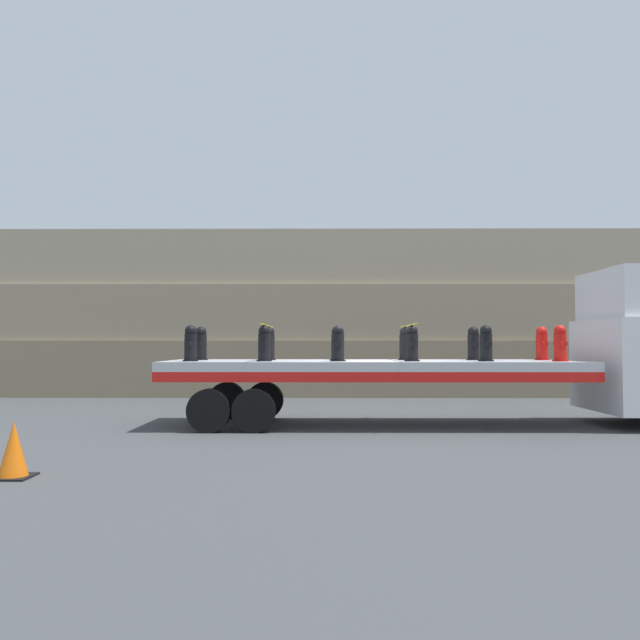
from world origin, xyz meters
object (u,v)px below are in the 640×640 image
(fire_hydrant_black_far_4, at_px, (473,344))
(traffic_cone, at_px, (14,450))
(fire_hydrant_red_far_5, at_px, (542,344))
(fire_hydrant_black_far_0, at_px, (201,344))
(fire_hydrant_black_far_1, at_px, (269,344))
(fire_hydrant_black_near_3, at_px, (412,344))
(fire_hydrant_black_near_0, at_px, (191,344))
(fire_hydrant_black_far_3, at_px, (405,344))
(fire_hydrant_red_near_5, at_px, (560,344))
(fire_hydrant_black_far_2, at_px, (337,344))
(fire_hydrant_black_near_4, at_px, (486,344))
(fire_hydrant_black_near_1, at_px, (264,344))
(fire_hydrant_black_near_2, at_px, (338,344))
(flatbed_trailer, at_px, (351,372))

(fire_hydrant_black_far_4, bearing_deg, traffic_cone, -141.50)
(fire_hydrant_black_far_4, xyz_separation_m, fire_hydrant_red_far_5, (1.51, 0.00, 0.00))
(fire_hydrant_black_far_0, height_order, fire_hydrant_black_far_1, same)
(fire_hydrant_black_far_1, relative_size, fire_hydrant_black_near_3, 1.00)
(fire_hydrant_black_near_0, height_order, fire_hydrant_red_far_5, same)
(fire_hydrant_black_far_1, bearing_deg, fire_hydrant_black_near_3, -19.46)
(fire_hydrant_black_far_3, xyz_separation_m, fire_hydrant_red_near_5, (3.03, -1.07, 0.00))
(fire_hydrant_black_far_2, bearing_deg, fire_hydrant_red_near_5, -13.26)
(fire_hydrant_black_far_1, bearing_deg, fire_hydrant_black_far_4, 0.00)
(fire_hydrant_black_near_4, bearing_deg, fire_hydrant_black_far_4, 90.00)
(fire_hydrant_red_far_5, bearing_deg, fire_hydrant_black_near_0, -171.95)
(fire_hydrant_black_far_2, distance_m, fire_hydrant_black_far_4, 3.03)
(fire_hydrant_black_near_1, xyz_separation_m, fire_hydrant_black_far_4, (4.54, 1.07, 0.00))
(fire_hydrant_black_near_0, relative_size, traffic_cone, 1.04)
(fire_hydrant_black_far_1, xyz_separation_m, fire_hydrant_black_near_3, (3.03, -1.07, 0.00))
(fire_hydrant_black_far_0, relative_size, fire_hydrant_black_far_1, 1.00)
(fire_hydrant_black_near_1, height_order, fire_hydrant_black_far_4, same)
(fire_hydrant_black_near_1, distance_m, fire_hydrant_black_far_4, 4.66)
(fire_hydrant_black_near_2, xyz_separation_m, fire_hydrant_black_near_3, (1.51, 0.00, 0.00))
(flatbed_trailer, distance_m, fire_hydrant_black_far_0, 3.41)
(fire_hydrant_black_far_4, height_order, fire_hydrant_red_near_5, same)
(flatbed_trailer, xyz_separation_m, traffic_cone, (-4.56, -5.27, -0.77))
(fire_hydrant_black_near_1, distance_m, fire_hydrant_black_near_3, 3.03)
(fire_hydrant_black_near_0, xyz_separation_m, fire_hydrant_red_far_5, (7.57, 1.07, 0.00))
(fire_hydrant_black_far_2, distance_m, fire_hydrant_black_near_4, 3.21)
(fire_hydrant_black_near_2, xyz_separation_m, fire_hydrant_red_far_5, (4.54, 1.07, 0.00))
(fire_hydrant_black_near_1, distance_m, fire_hydrant_black_far_3, 3.21)
(flatbed_trailer, xyz_separation_m, fire_hydrant_black_far_3, (1.23, 0.53, 0.60))
(fire_hydrant_black_near_2, bearing_deg, fire_hydrant_black_near_0, 180.00)
(fire_hydrant_black_far_4, bearing_deg, fire_hydrant_black_far_2, 180.00)
(fire_hydrant_black_far_2, xyz_separation_m, fire_hydrant_red_far_5, (4.54, 0.00, 0.00))
(fire_hydrant_black_near_3, bearing_deg, fire_hydrant_black_near_4, 0.00)
(fire_hydrant_black_far_1, distance_m, fire_hydrant_black_near_4, 4.66)
(fire_hydrant_black_near_3, relative_size, fire_hydrant_red_far_5, 1.00)
(fire_hydrant_black_near_4, relative_size, traffic_cone, 1.04)
(flatbed_trailer, height_order, fire_hydrant_black_near_4, fire_hydrant_black_near_4)
(fire_hydrant_red_near_5, height_order, fire_hydrant_red_far_5, same)
(fire_hydrant_black_far_2, bearing_deg, fire_hydrant_black_far_4, 0.00)
(fire_hydrant_black_far_1, height_order, fire_hydrant_black_near_4, same)
(fire_hydrant_black_far_0, xyz_separation_m, fire_hydrant_black_far_4, (6.05, 0.00, 0.00))
(fire_hydrant_black_far_4, relative_size, fire_hydrant_red_near_5, 1.00)
(fire_hydrant_black_far_4, distance_m, traffic_cone, 9.43)
(flatbed_trailer, distance_m, fire_hydrant_red_near_5, 4.33)
(flatbed_trailer, relative_size, fire_hydrant_black_near_1, 11.79)
(fire_hydrant_black_far_3, height_order, fire_hydrant_red_far_5, same)
(fire_hydrant_black_near_4, height_order, fire_hydrant_red_far_5, same)
(fire_hydrant_red_near_5, xyz_separation_m, traffic_cone, (-8.82, -4.74, -1.37))
(flatbed_trailer, relative_size, fire_hydrant_black_near_4, 11.79)
(traffic_cone, bearing_deg, fire_hydrant_black_near_0, 75.24)
(fire_hydrant_black_far_0, distance_m, fire_hydrant_black_far_3, 4.54)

